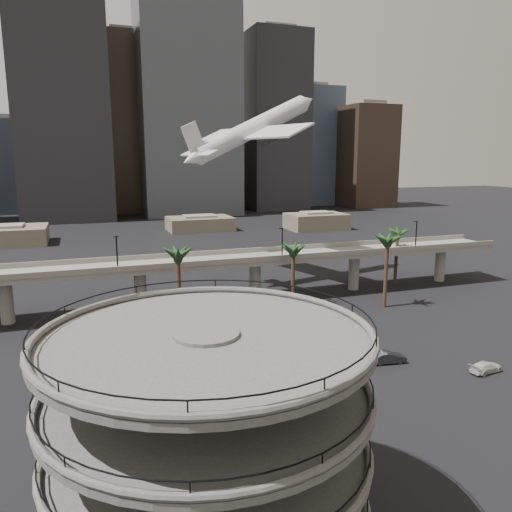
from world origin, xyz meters
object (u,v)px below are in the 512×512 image
object	(u,v)px
car_a	(272,394)
car_b	(388,357)
overpass	(200,267)
airborne_jet	(253,129)
car_c	(486,367)
parking_ramp	(208,422)

from	to	relation	value
car_a	car_b	size ratio (longest dim) A/B	0.84
overpass	car_a	world-z (taller)	overpass
airborne_jet	car_c	bearing A→B (deg)	-94.62
car_a	car_c	bearing A→B (deg)	-108.54
parking_ramp	car_b	distance (m)	39.86
car_c	parking_ramp	bearing A→B (deg)	103.58
airborne_jet	car_c	world-z (taller)	airborne_jet
car_a	car_b	world-z (taller)	car_b
parking_ramp	overpass	size ratio (longest dim) A/B	0.17
overpass	car_c	xyz separation A→B (m)	(28.10, -42.05, -6.64)
overpass	car_b	distance (m)	40.08
car_a	car_c	size ratio (longest dim) A/B	0.86
overpass	airborne_jet	bearing A→B (deg)	40.71
parking_ramp	airborne_jet	world-z (taller)	airborne_jet
car_a	parking_ramp	bearing A→B (deg)	133.35
car_c	airborne_jet	bearing A→B (deg)	4.55
overpass	car_c	size ratio (longest dim) A/B	26.98
airborne_jet	parking_ramp	bearing A→B (deg)	-129.28
parking_ramp	airborne_jet	bearing A→B (deg)	68.71
parking_ramp	car_c	world-z (taller)	parking_ramp
parking_ramp	overpass	distance (m)	60.46
parking_ramp	overpass	xyz separation A→B (m)	(13.00, 59.00, -2.50)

